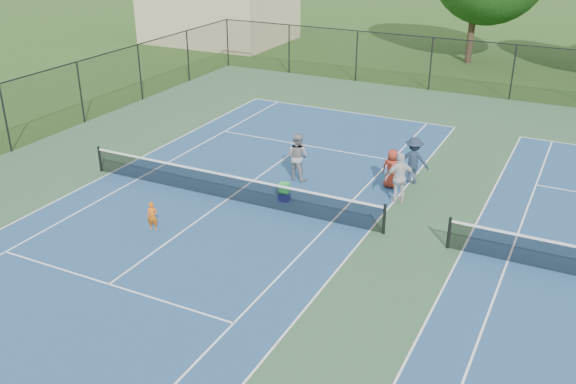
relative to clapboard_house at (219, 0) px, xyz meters
The scene contains 12 objects.
ground 34.11m from the clapboard_house, 47.39° to the right, with size 140.00×140.00×0.00m, color #234716.
court_pad 34.11m from the clapboard_house, 47.39° to the right, with size 36.00×36.00×0.01m, color #32593E.
tennis_court_left 29.83m from the clapboard_house, 57.38° to the right, with size 12.00×23.83×1.07m.
perimeter_fence 34.00m from the clapboard_house, 47.39° to the right, with size 36.08×36.08×3.02m.
clapboard_house is the anchor object (origin of this frame).
child_player 32.00m from the clapboard_house, 61.85° to the right, with size 0.36×0.24×0.99m, color #D55B0E.
instructor 28.29m from the clapboard_house, 51.79° to the right, with size 0.92×0.72×1.89m, color gray.
bystander_a 31.24m from the clapboard_house, 46.05° to the right, with size 1.11×0.46×1.90m, color silver.
bystander_b 29.81m from the clapboard_house, 43.54° to the right, with size 1.19×0.68×1.84m, color #1C293D.
bystander_c 29.96m from the clapboard_house, 45.43° to the right, with size 0.74×0.48×1.52m, color maroon.
ball_crate 30.23m from the clapboard_house, 53.48° to the right, with size 0.37×0.29×0.31m, color navy.
ball_hopper 30.20m from the clapboard_house, 53.48° to the right, with size 0.34×0.28×0.39m, color green.
Camera 1 is at (4.47, -17.94, 9.88)m, focal length 40.00 mm.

